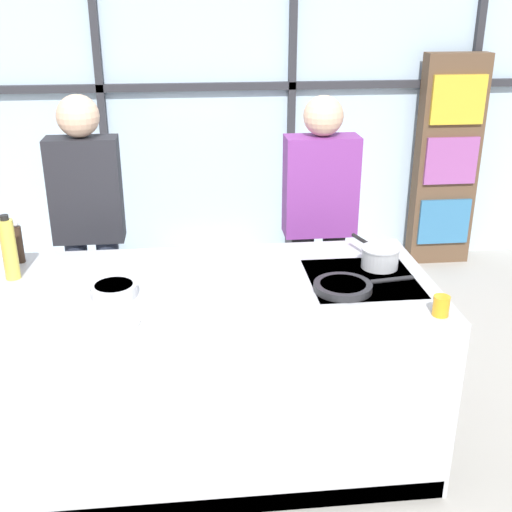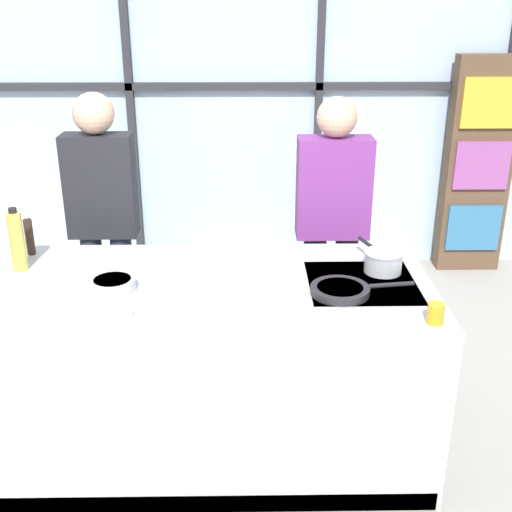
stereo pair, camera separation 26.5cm
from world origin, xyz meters
TOP-DOWN VIEW (x-y plane):
  - ground_plane at (0.00, 0.00)m, footprint 18.00×18.00m
  - back_window_wall at (0.00, 2.53)m, footprint 6.40×0.10m
  - bookshelf at (2.10, 2.34)m, footprint 0.53×0.19m
  - demo_island at (0.00, -0.00)m, footprint 2.15×1.04m
  - spectator_far_left at (-0.70, 0.89)m, footprint 0.41×0.24m
  - spectator_center_left at (0.70, 0.89)m, footprint 0.44×0.24m
  - frying_pan at (0.62, -0.12)m, footprint 0.50×0.28m
  - saucepan at (0.86, 0.13)m, footprint 0.19×0.35m
  - white_plate at (-0.46, -0.34)m, footprint 0.28×0.28m
  - mixing_bowl at (-0.46, -0.07)m, footprint 0.21×0.21m
  - oil_bottle at (-0.97, 0.18)m, footprint 0.07×0.07m
  - pepper_grinder at (-0.98, 0.39)m, footprint 0.05×0.05m
  - juice_glass_near at (0.97, -0.42)m, footprint 0.07×0.07m

SIDE VIEW (x-z plane):
  - ground_plane at x=0.00m, z-range 0.00..0.00m
  - demo_island at x=0.00m, z-range 0.00..0.94m
  - bookshelf at x=2.10m, z-range 0.00..1.80m
  - white_plate at x=-0.46m, z-range 0.94..0.95m
  - frying_pan at x=0.62m, z-range 0.94..0.98m
  - spectator_center_left at x=0.70m, z-range 0.12..1.81m
  - mixing_bowl at x=-0.46m, z-range 0.94..1.00m
  - juice_glass_near at x=0.97m, z-range 0.94..1.03m
  - spectator_far_left at x=-0.70m, z-range 0.13..1.85m
  - saucepan at x=0.86m, z-range 0.94..1.05m
  - pepper_grinder at x=-0.98m, z-range 0.93..1.15m
  - oil_bottle at x=-0.97m, z-range 0.93..1.26m
  - back_window_wall at x=0.00m, z-range 0.00..2.80m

